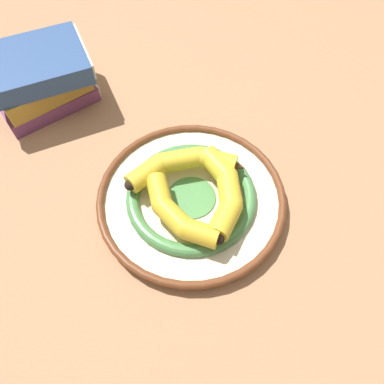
% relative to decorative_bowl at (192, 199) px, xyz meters
% --- Properties ---
extents(ground_plane, '(2.80, 2.80, 0.00)m').
position_rel_decorative_bowl_xyz_m(ground_plane, '(-0.02, -0.00, -0.02)').
color(ground_plane, '#A87A56').
extents(decorative_bowl, '(0.32, 0.32, 0.03)m').
position_rel_decorative_bowl_xyz_m(decorative_bowl, '(0.00, 0.00, 0.00)').
color(decorative_bowl, beige).
rests_on(decorative_bowl, ground_plane).
extents(banana_a, '(0.08, 0.18, 0.03)m').
position_rel_decorative_bowl_xyz_m(banana_a, '(0.05, 0.01, 0.03)').
color(banana_a, gold).
rests_on(banana_a, decorative_bowl).
extents(banana_b, '(0.15, 0.13, 0.04)m').
position_rel_decorative_bowl_xyz_m(banana_b, '(-0.02, 0.05, 0.04)').
color(banana_b, yellow).
rests_on(banana_b, decorative_bowl).
extents(banana_c, '(0.17, 0.15, 0.03)m').
position_rel_decorative_bowl_xyz_m(banana_c, '(-0.03, -0.04, 0.03)').
color(banana_c, yellow).
rests_on(banana_c, decorative_bowl).
extents(book_stack, '(0.24, 0.23, 0.11)m').
position_rel_decorative_bowl_xyz_m(book_stack, '(-0.01, -0.40, 0.04)').
color(book_stack, '#753D70').
rests_on(book_stack, ground_plane).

